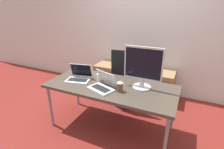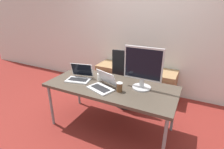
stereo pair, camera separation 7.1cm
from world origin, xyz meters
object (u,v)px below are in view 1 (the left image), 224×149
object	(u,v)px
office_chair	(126,84)
coffee_cup_white	(99,77)
laptop_left	(79,77)
coffee_cup_brown	(120,87)
mouse	(118,85)
cabinet_left	(108,76)
laptop_right	(103,85)
monitor	(143,68)
cabinet_right	(162,86)

from	to	relation	value
office_chair	coffee_cup_white	size ratio (longest dim) A/B	10.13
laptop_left	coffee_cup_white	world-z (taller)	laptop_left
coffee_cup_brown	mouse	bearing A→B (deg)	125.07
office_chair	coffee_cup_white	distance (m)	0.76
cabinet_left	laptop_right	distance (m)	1.52
cabinet_left	monitor	distance (m)	1.68
laptop_right	cabinet_left	bearing A→B (deg)	113.71
office_chair	laptop_left	world-z (taller)	office_chair
laptop_right	mouse	world-z (taller)	laptop_right
laptop_right	laptop_left	bearing A→B (deg)	168.18
office_chair	coffee_cup_brown	world-z (taller)	office_chair
monitor	mouse	size ratio (longest dim) A/B	9.04
laptop_left	monitor	world-z (taller)	monitor
laptop_right	coffee_cup_brown	distance (m)	0.24
office_chair	laptop_right	bearing A→B (deg)	-91.73
cabinet_right	mouse	distance (m)	1.34
office_chair	cabinet_left	distance (m)	0.78
cabinet_right	coffee_cup_white	world-z (taller)	coffee_cup_white
office_chair	monitor	size ratio (longest dim) A/B	1.91
mouse	coffee_cup_brown	xyz separation A→B (m)	(0.09, -0.12, 0.05)
monitor	laptop_right	bearing A→B (deg)	-153.58
cabinet_right	mouse	xyz separation A→B (m)	(-0.44, -1.19, 0.44)
mouse	laptop_right	bearing A→B (deg)	-139.25
laptop_left	cabinet_left	bearing A→B (deg)	95.85
office_chair	coffee_cup_brown	distance (m)	0.94
monitor	coffee_cup_brown	xyz separation A→B (m)	(-0.23, -0.22, -0.23)
mouse	coffee_cup_brown	distance (m)	0.16
laptop_right	monitor	xyz separation A→B (m)	(0.47, 0.23, 0.24)
cabinet_right	monitor	bearing A→B (deg)	-96.72
laptop_left	coffee_cup_white	distance (m)	0.31
coffee_cup_white	cabinet_right	bearing A→B (deg)	55.52
cabinet_right	monitor	distance (m)	1.31
coffee_cup_brown	laptop_right	bearing A→B (deg)	-177.19
monitor	cabinet_right	bearing A→B (deg)	83.28
cabinet_left	laptop_left	world-z (taller)	laptop_left
laptop_right	coffee_cup_brown	xyz separation A→B (m)	(0.24, 0.01, 0.02)
cabinet_left	monitor	bearing A→B (deg)	-45.91
cabinet_left	coffee_cup_brown	distance (m)	1.62
monitor	coffee_cup_white	bearing A→B (deg)	-177.37
cabinet_left	mouse	distance (m)	1.47
office_chair	mouse	xyz separation A→B (m)	(0.13, -0.72, 0.32)
office_chair	cabinet_left	world-z (taller)	office_chair
cabinet_right	coffee_cup_brown	size ratio (longest dim) A/B	4.64
office_chair	laptop_right	xyz separation A→B (m)	(-0.03, -0.85, 0.35)
coffee_cup_white	office_chair	bearing A→B (deg)	73.47
laptop_left	coffee_cup_brown	bearing A→B (deg)	-6.79
cabinet_right	mouse	bearing A→B (deg)	-110.49
mouse	laptop_left	bearing A→B (deg)	-176.23
laptop_left	monitor	size ratio (longest dim) A/B	0.68
cabinet_right	monitor	world-z (taller)	monitor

